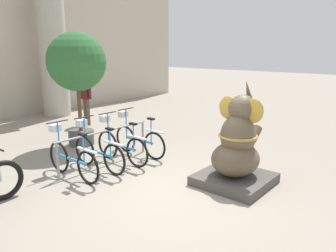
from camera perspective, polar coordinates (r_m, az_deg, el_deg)
name	(u,v)px	position (r m, az deg, el deg)	size (l,w,h in m)	color
ground_plane	(174,189)	(6.04, 0.98, -10.87)	(60.00, 60.00, 0.00)	gray
column_right	(52,44)	(12.91, -19.50, 13.30)	(1.23, 1.23, 5.16)	#ADA899
bike_rack	(105,139)	(7.19, -10.91, -2.30)	(2.42, 0.05, 0.77)	gray
bicycle_0	(71,158)	(6.66, -16.48, -5.33)	(0.48, 1.61, 1.08)	black
bicycle_1	(98,151)	(6.97, -12.18, -4.25)	(0.48, 1.61, 1.08)	black
bicycle_2	(120,145)	(7.31, -8.27, -3.24)	(0.48, 1.61, 1.08)	black
bicycle_3	(138,139)	(7.75, -5.20, -2.20)	(0.48, 1.61, 1.08)	black
elephant_statue	(237,150)	(6.19, 11.93, -4.04)	(1.26, 1.26, 1.95)	#4C4742
person_pedestrian	(86,93)	(11.02, -14.15, 5.66)	(0.23, 0.47, 1.77)	brown
potted_tree	(77,66)	(8.64, -15.59, 10.10)	(1.48, 1.48, 2.89)	#4C4C4C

